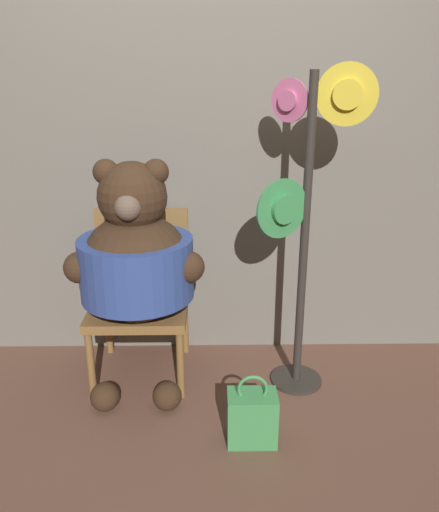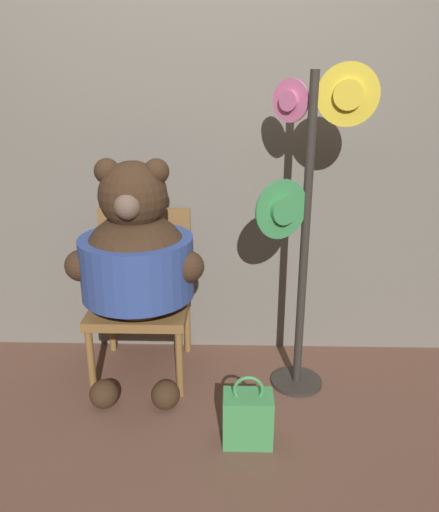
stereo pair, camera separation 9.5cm
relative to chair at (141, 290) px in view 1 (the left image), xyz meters
The scene contains 6 objects.
ground_plane 0.72m from the chair, 47.14° to the right, with size 14.00×14.00×0.00m, color brown.
wall_back 0.90m from the chair, 36.36° to the left, with size 8.00×0.10×2.53m.
chair is the anchor object (origin of this frame).
teddy_bear 0.29m from the chair, 86.47° to the right, with size 0.71×0.63×1.23m.
hat_display_rack 1.00m from the chair, 13.16° to the right, with size 0.55×0.30×1.67m.
handbag_on_ground 0.95m from the chair, 48.88° to the right, with size 0.23×0.15×0.35m.
Camera 1 is at (0.04, -2.18, 1.60)m, focal length 35.00 mm.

